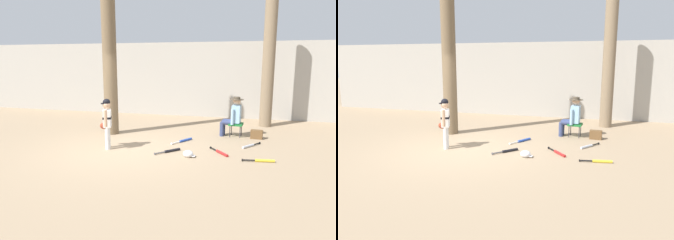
% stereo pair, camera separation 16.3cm
% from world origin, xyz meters
% --- Properties ---
extents(ground_plane, '(60.00, 60.00, 0.00)m').
position_xyz_m(ground_plane, '(0.00, 0.00, 0.00)').
color(ground_plane, '#9E8466').
extents(concrete_back_wall, '(18.00, 0.36, 2.98)m').
position_xyz_m(concrete_back_wall, '(0.00, 5.55, 1.49)').
color(concrete_back_wall, '#ADA89E').
rests_on(concrete_back_wall, ground).
extents(tree_near_player, '(0.68, 0.68, 6.29)m').
position_xyz_m(tree_near_player, '(-1.16, 1.63, 2.79)').
color(tree_near_player, brown).
rests_on(tree_near_player, ground).
extents(tree_behind_spectator, '(0.60, 0.60, 4.62)m').
position_xyz_m(tree_behind_spectator, '(3.53, 4.05, 2.01)').
color(tree_behind_spectator, '#7F6B51').
rests_on(tree_behind_spectator, ground).
extents(young_ballplayer, '(0.46, 0.55, 1.31)m').
position_xyz_m(young_ballplayer, '(-0.53, 0.03, 0.74)').
color(young_ballplayer, white).
rests_on(young_ballplayer, ground).
extents(folding_stool, '(0.44, 0.44, 0.41)m').
position_xyz_m(folding_stool, '(2.62, 2.23, 0.36)').
color(folding_stool, '#196B2D').
rests_on(folding_stool, ground).
extents(seated_spectator, '(0.67, 0.54, 1.20)m').
position_xyz_m(seated_spectator, '(2.52, 2.24, 0.64)').
color(seated_spectator, navy).
rests_on(seated_spectator, ground).
extents(handbag_beside_stool, '(0.36, 0.22, 0.26)m').
position_xyz_m(handbag_beside_stool, '(3.23, 2.11, 0.13)').
color(handbag_beside_stool, brown).
rests_on(handbag_beside_stool, ground).
extents(bat_red_barrel, '(0.53, 0.66, 0.07)m').
position_xyz_m(bat_red_barrel, '(2.37, 0.30, 0.03)').
color(bat_red_barrel, red).
rests_on(bat_red_barrel, ground).
extents(bat_aluminum_silver, '(0.49, 0.64, 0.07)m').
position_xyz_m(bat_aluminum_silver, '(3.04, 1.13, 0.03)').
color(bat_aluminum_silver, '#B7BCC6').
rests_on(bat_aluminum_silver, ground).
extents(bat_black_composite, '(0.54, 0.61, 0.07)m').
position_xyz_m(bat_black_composite, '(1.14, 0.13, 0.03)').
color(bat_black_composite, black).
rests_on(bat_black_composite, ground).
extents(bat_yellow_trainer, '(0.73, 0.17, 0.07)m').
position_xyz_m(bat_yellow_trainer, '(3.34, -0.09, 0.03)').
color(bat_yellow_trainer, yellow).
rests_on(bat_yellow_trainer, ground).
extents(bat_blue_youth, '(0.47, 0.74, 0.07)m').
position_xyz_m(bat_blue_youth, '(1.25, 1.23, 0.03)').
color(bat_blue_youth, '#2347AD').
rests_on(bat_blue_youth, ground).
extents(batting_helmet_white, '(0.29, 0.23, 0.17)m').
position_xyz_m(batting_helmet_white, '(1.65, -0.15, 0.07)').
color(batting_helmet_white, silver).
rests_on(batting_helmet_white, ground).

